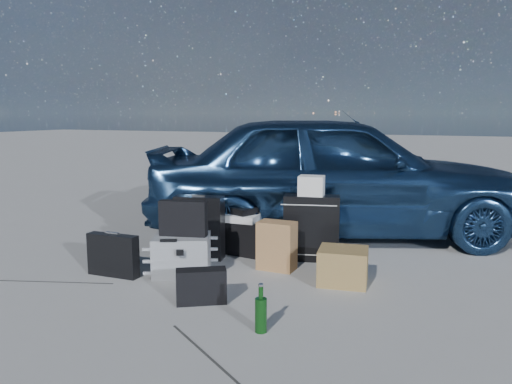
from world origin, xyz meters
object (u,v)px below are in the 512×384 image
pelican_case (182,255)px  duffel_bag (240,237)px  green_bottle (261,309)px  briefcase (113,255)px  cardboard_box (343,266)px  suitcase_right (311,228)px  car (336,174)px  suitcase_left (199,227)px

pelican_case → duffel_bag: pelican_case is taller
pelican_case → green_bottle: pelican_case is taller
green_bottle → briefcase: bearing=161.0°
briefcase → cardboard_box: briefcase is taller
duffel_bag → cardboard_box: (1.16, -0.52, -0.02)m
pelican_case → duffel_bag: 0.84m
pelican_case → briefcase: bearing=-176.7°
pelican_case → briefcase: 0.59m
briefcase → green_bottle: 1.68m
green_bottle → suitcase_right: bearing=95.5°
duffel_bag → suitcase_right: bearing=10.1°
car → green_bottle: 2.76m
briefcase → suitcase_right: bearing=36.8°
pelican_case → suitcase_left: bearing=77.2°
pelican_case → suitcase_left: size_ratio=0.78×
suitcase_left → duffel_bag: size_ratio=0.92×
pelican_case → green_bottle: bearing=-61.3°
briefcase → suitcase_right: (1.43, 1.11, 0.13)m
car → suitcase_left: bearing=124.2°
pelican_case → green_bottle: (1.07, -0.82, -0.02)m
car → pelican_case: bearing=134.2°
green_bottle → pelican_case: bearing=142.7°
cardboard_box → green_bottle: green_bottle is taller
pelican_case → suitcase_left: suitcase_left is taller
duffel_bag → green_bottle: (0.88, -1.63, -0.01)m
pelican_case → duffel_bag: (0.19, 0.81, -0.01)m
suitcase_left → duffel_bag: (0.28, 0.32, -0.14)m
car → suitcase_left: size_ratio=6.86×
car → briefcase: size_ratio=8.85×
car → duffel_bag: 1.39m
suitcase_right → car: bearing=77.3°
pelican_case → suitcase_right: (0.91, 0.84, 0.14)m
briefcase → suitcase_left: size_ratio=0.77×
suitcase_left → suitcase_right: (1.01, 0.35, 0.01)m
pelican_case → cardboard_box: bearing=-11.5°
car → briefcase: 2.63m
pelican_case → suitcase_right: 1.25m
car → cardboard_box: size_ratio=10.62×
briefcase → suitcase_right: size_ratio=0.75×
car → suitcase_right: 1.11m
suitcase_right → cardboard_box: (0.43, -0.55, -0.16)m
pelican_case → cardboard_box: size_ratio=1.21×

